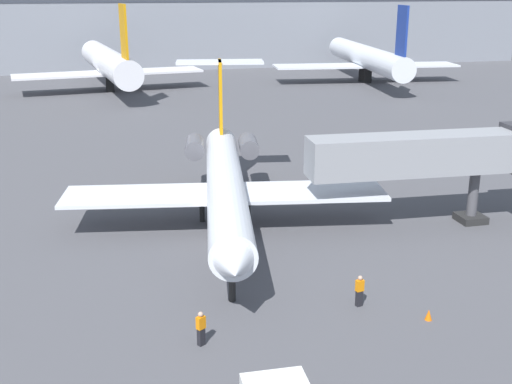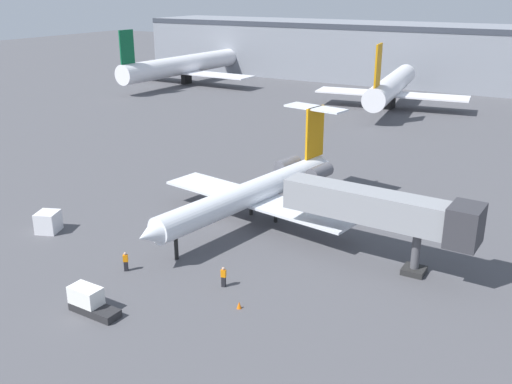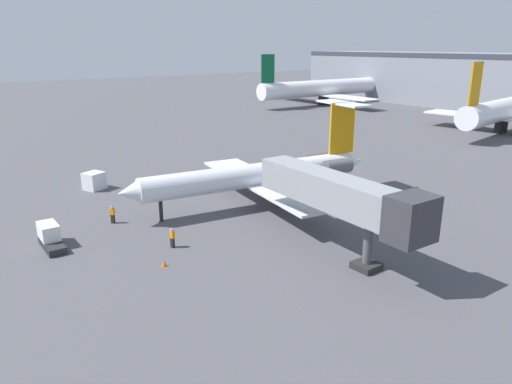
{
  "view_description": "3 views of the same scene",
  "coord_description": "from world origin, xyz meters",
  "px_view_note": "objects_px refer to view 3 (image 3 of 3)",
  "views": [
    {
      "loc": [
        -6.64,
        -37.18,
        15.67
      ],
      "look_at": [
        3.21,
        3.16,
        2.27
      ],
      "focal_mm": 44.93,
      "sensor_mm": 36.0,
      "label": 1
    },
    {
      "loc": [
        27.81,
        -43.28,
        22.24
      ],
      "look_at": [
        1.55,
        2.13,
        3.52
      ],
      "focal_mm": 40.45,
      "sensor_mm": 36.0,
      "label": 2
    },
    {
      "loc": [
        38.73,
        -26.3,
        16.1
      ],
      "look_at": [
        2.56,
        1.13,
        2.05
      ],
      "focal_mm": 33.52,
      "sensor_mm": 36.0,
      "label": 3
    }
  ],
  "objects_px": {
    "regional_jet": "(263,173)",
    "parked_airliner_west_mid": "(503,110)",
    "traffic_cone_near": "(164,263)",
    "jet_bridge": "(346,198)",
    "cargo_container_uld": "(94,181)",
    "ground_crew_loader": "(172,238)",
    "ground_crew_marshaller": "(112,214)",
    "baggage_tug_lead": "(50,237)",
    "parked_airliner_west_end": "(323,88)"
  },
  "relations": [
    {
      "from": "jet_bridge",
      "to": "baggage_tug_lead",
      "type": "bearing_deg",
      "value": -132.31
    },
    {
      "from": "regional_jet",
      "to": "traffic_cone_near",
      "type": "distance_m",
      "value": 17.05
    },
    {
      "from": "jet_bridge",
      "to": "traffic_cone_near",
      "type": "distance_m",
      "value": 14.71
    },
    {
      "from": "ground_crew_marshaller",
      "to": "baggage_tug_lead",
      "type": "bearing_deg",
      "value": -70.82
    },
    {
      "from": "baggage_tug_lead",
      "to": "traffic_cone_near",
      "type": "relative_size",
      "value": 7.35
    },
    {
      "from": "cargo_container_uld",
      "to": "parked_airliner_west_mid",
      "type": "xyz_separation_m",
      "value": [
        9.96,
        74.29,
        3.34
      ]
    },
    {
      "from": "jet_bridge",
      "to": "cargo_container_uld",
      "type": "bearing_deg",
      "value": -163.2
    },
    {
      "from": "ground_crew_marshaller",
      "to": "parked_airliner_west_mid",
      "type": "bearing_deg",
      "value": 91.54
    },
    {
      "from": "baggage_tug_lead",
      "to": "cargo_container_uld",
      "type": "height_order",
      "value": "cargo_container_uld"
    },
    {
      "from": "ground_crew_loader",
      "to": "parked_airliner_west_mid",
      "type": "xyz_separation_m",
      "value": [
        -10.51,
        74.95,
        3.48
      ]
    },
    {
      "from": "parked_airliner_west_end",
      "to": "cargo_container_uld",
      "type": "bearing_deg",
      "value": -61.84
    },
    {
      "from": "regional_jet",
      "to": "jet_bridge",
      "type": "bearing_deg",
      "value": -12.48
    },
    {
      "from": "baggage_tug_lead",
      "to": "parked_airliner_west_end",
      "type": "xyz_separation_m",
      "value": [
        -56.48,
        87.7,
        3.65
      ]
    },
    {
      "from": "ground_crew_marshaller",
      "to": "jet_bridge",
      "type": "bearing_deg",
      "value": 32.4
    },
    {
      "from": "ground_crew_marshaller",
      "to": "parked_airliner_west_end",
      "type": "xyz_separation_m",
      "value": [
        -54.34,
        81.55,
        3.63
      ]
    },
    {
      "from": "traffic_cone_near",
      "to": "parked_airliner_west_end",
      "type": "distance_m",
      "value": 105.0
    },
    {
      "from": "ground_crew_marshaller",
      "to": "baggage_tug_lead",
      "type": "relative_size",
      "value": 0.42
    },
    {
      "from": "regional_jet",
      "to": "parked_airliner_west_mid",
      "type": "bearing_deg",
      "value": 95.62
    },
    {
      "from": "jet_bridge",
      "to": "parked_airliner_west_mid",
      "type": "height_order",
      "value": "parked_airliner_west_mid"
    },
    {
      "from": "regional_jet",
      "to": "ground_crew_marshaller",
      "type": "distance_m",
      "value": 15.54
    },
    {
      "from": "ground_crew_loader",
      "to": "parked_airliner_west_end",
      "type": "relative_size",
      "value": 0.04
    },
    {
      "from": "parked_airliner_west_end",
      "to": "parked_airliner_west_mid",
      "type": "xyz_separation_m",
      "value": [
        52.28,
        -4.78,
        -0.15
      ]
    },
    {
      "from": "cargo_container_uld",
      "to": "parked_airliner_west_mid",
      "type": "relative_size",
      "value": 0.08
    },
    {
      "from": "ground_crew_marshaller",
      "to": "parked_airliner_west_mid",
      "type": "relative_size",
      "value": 0.05
    },
    {
      "from": "parked_airliner_west_mid",
      "to": "parked_airliner_west_end",
      "type": "bearing_deg",
      "value": 174.77
    },
    {
      "from": "ground_crew_marshaller",
      "to": "baggage_tug_lead",
      "type": "xyz_separation_m",
      "value": [
        2.14,
        -6.15,
        -0.02
      ]
    },
    {
      "from": "regional_jet",
      "to": "parked_airliner_west_mid",
      "type": "distance_m",
      "value": 62.27
    },
    {
      "from": "baggage_tug_lead",
      "to": "parked_airliner_west_mid",
      "type": "relative_size",
      "value": 0.12
    },
    {
      "from": "traffic_cone_near",
      "to": "jet_bridge",
      "type": "bearing_deg",
      "value": 59.34
    },
    {
      "from": "ground_crew_loader",
      "to": "parked_airliner_west_end",
      "type": "distance_m",
      "value": 101.56
    },
    {
      "from": "ground_crew_loader",
      "to": "baggage_tug_lead",
      "type": "height_order",
      "value": "baggage_tug_lead"
    },
    {
      "from": "ground_crew_marshaller",
      "to": "ground_crew_loader",
      "type": "height_order",
      "value": "same"
    },
    {
      "from": "regional_jet",
      "to": "parked_airliner_west_mid",
      "type": "relative_size",
      "value": 0.82
    },
    {
      "from": "jet_bridge",
      "to": "parked_airliner_west_end",
      "type": "distance_m",
      "value": 100.84
    },
    {
      "from": "traffic_cone_near",
      "to": "parked_airliner_west_mid",
      "type": "xyz_separation_m",
      "value": [
        -13.28,
        77.12,
        4.06
      ]
    },
    {
      "from": "parked_airliner_west_end",
      "to": "parked_airliner_west_mid",
      "type": "relative_size",
      "value": 1.25
    },
    {
      "from": "regional_jet",
      "to": "baggage_tug_lead",
      "type": "distance_m",
      "value": 21.19
    },
    {
      "from": "jet_bridge",
      "to": "ground_crew_loader",
      "type": "distance_m",
      "value": 14.52
    },
    {
      "from": "traffic_cone_near",
      "to": "parked_airliner_west_end",
      "type": "relative_size",
      "value": 0.01
    },
    {
      "from": "cargo_container_uld",
      "to": "parked_airliner_west_mid",
      "type": "distance_m",
      "value": 75.03
    },
    {
      "from": "ground_crew_loader",
      "to": "traffic_cone_near",
      "type": "relative_size",
      "value": 3.07
    },
    {
      "from": "regional_jet",
      "to": "parked_airliner_west_mid",
      "type": "xyz_separation_m",
      "value": [
        -6.1,
        61.97,
        0.98
      ]
    },
    {
      "from": "ground_crew_loader",
      "to": "parked_airliner_west_end",
      "type": "bearing_deg",
      "value": 128.22
    },
    {
      "from": "ground_crew_loader",
      "to": "parked_airliner_west_end",
      "type": "xyz_separation_m",
      "value": [
        -62.8,
        79.74,
        3.63
      ]
    },
    {
      "from": "ground_crew_marshaller",
      "to": "traffic_cone_near",
      "type": "distance_m",
      "value": 11.24
    },
    {
      "from": "ground_crew_marshaller",
      "to": "traffic_cone_near",
      "type": "xyz_separation_m",
      "value": [
        11.22,
        -0.36,
        -0.58
      ]
    },
    {
      "from": "jet_bridge",
      "to": "ground_crew_loader",
      "type": "xyz_separation_m",
      "value": [
        -9.88,
        -9.82,
        -4.11
      ]
    },
    {
      "from": "baggage_tug_lead",
      "to": "parked_airliner_west_mid",
      "type": "height_order",
      "value": "parked_airliner_west_mid"
    },
    {
      "from": "ground_crew_loader",
      "to": "cargo_container_uld",
      "type": "distance_m",
      "value": 20.48
    },
    {
      "from": "ground_crew_marshaller",
      "to": "ground_crew_loader",
      "type": "xyz_separation_m",
      "value": [
        8.46,
        1.81,
        0.0
      ]
    }
  ]
}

